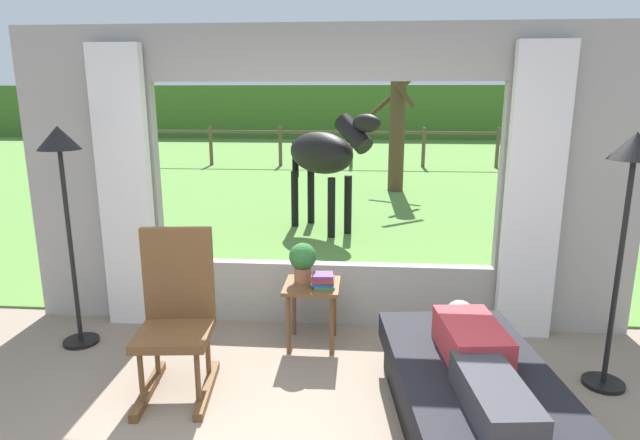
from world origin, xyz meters
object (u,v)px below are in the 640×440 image
Objects in this scene: floor_lamp_right at (630,185)px; potted_plant at (303,260)px; rocking_chair at (177,313)px; pasture_tree at (397,119)px; book_stack at (323,280)px; floor_lamp_left at (62,171)px; side_table at (312,295)px; reclining_person at (478,357)px; recliner_sofa at (473,399)px; horse at (324,154)px.

potted_plant is at bearing 166.44° from floor_lamp_right.
pasture_tree is at bearing 69.97° from rocking_chair.
potted_plant is at bearing 145.76° from book_stack.
floor_lamp_left is at bearing -173.94° from potted_plant.
rocking_chair is 1.12m from side_table.
reclining_person is at bearing -47.65° from book_stack.
recliner_sofa is at bearing -149.45° from floor_lamp_right.
horse reaches higher than side_table.
pasture_tree reaches higher than horse.
floor_lamp_left is at bearing 175.25° from floor_lamp_right.
floor_lamp_right reaches higher than floor_lamp_left.
potted_plant is 1.97m from floor_lamp_left.
recliner_sofa is 5.59× the size of potted_plant.
potted_plant is at bearing 6.06° from floor_lamp_left.
floor_lamp_left is at bearing 156.09° from recliner_sofa.
floor_lamp_left is at bearing -177.80° from book_stack.
potted_plant is at bearing 38.60° from rocking_chair.
floor_lamp_right is at bearing -13.56° from potted_plant.
recliner_sofa is at bearing -16.96° from rocking_chair.
floor_lamp_right reaches higher than potted_plant.
floor_lamp_left reaches higher than reclining_person.
floor_lamp_right is 1.02× the size of horse.
horse is at bearing 118.98° from floor_lamp_right.
floor_lamp_right is 7.63m from pasture_tree.
rocking_chair reaches higher than potted_plant.
recliner_sofa is 4.95m from horse.
floor_lamp_right reaches higher than side_table.
book_stack is (-0.98, 1.02, 0.36)m from recliner_sofa.
floor_lamp_right is (4.01, -0.33, 0.00)m from floor_lamp_left.
floor_lamp_left reaches higher than potted_plant.
pasture_tree is (1.94, 7.80, 0.97)m from rocking_chair.
book_stack is (0.09, -0.06, 0.15)m from side_table.
rocking_chair is 8.10m from pasture_tree.
potted_plant is 0.18× the size of horse.
pasture_tree is at bearing 97.73° from floor_lamp_right.
reclining_person is 0.81× the size of floor_lamp_left.
book_stack is at bearing -31.80° from side_table.
rocking_chair is 3.10m from floor_lamp_right.
floor_lamp_right is (1.04, 0.66, 0.91)m from reclining_person.
horse is at bearing 93.96° from book_stack.
reclining_person is 0.81× the size of floor_lamp_right.
floor_lamp_left reaches higher than side_table.
recliner_sofa is at bearing -46.29° from book_stack.
side_table is at bearing 167.50° from floor_lamp_right.
recliner_sofa is 0.54× the size of pasture_tree.
book_stack is at bearing 127.44° from recliner_sofa.
recliner_sofa is at bearing -17.64° from floor_lamp_left.
floor_lamp_right is at bearing -1.42° from rocking_chair.
rocking_chair is at bearing 35.88° from horse.
floor_lamp_left is (-1.99, -0.08, 0.85)m from book_stack.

